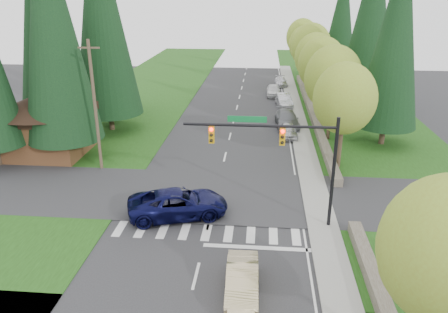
# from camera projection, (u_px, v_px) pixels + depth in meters

# --- Properties ---
(ground) EXTENTS (120.00, 120.00, 0.00)m
(ground) POSITION_uv_depth(u_px,v_px,m) (199.00, 264.00, 22.64)
(ground) COLOR #28282B
(ground) RESTS_ON ground
(grass_east) EXTENTS (14.00, 110.00, 0.06)m
(grass_east) POSITION_uv_depth(u_px,v_px,m) (370.00, 143.00, 40.13)
(grass_east) COLOR #1D4211
(grass_east) RESTS_ON ground
(grass_west) EXTENTS (14.00, 110.00, 0.06)m
(grass_west) POSITION_uv_depth(u_px,v_px,m) (96.00, 135.00, 42.30)
(grass_west) COLOR #1D4211
(grass_west) RESTS_ON ground
(cross_street) EXTENTS (120.00, 8.00, 0.10)m
(cross_street) POSITION_uv_depth(u_px,v_px,m) (215.00, 196.00, 30.08)
(cross_street) COLOR #28282B
(cross_street) RESTS_ON ground
(sidewalk_east) EXTENTS (1.80, 80.00, 0.13)m
(sidewalk_east) POSITION_uv_depth(u_px,v_px,m) (301.00, 134.00, 42.48)
(sidewalk_east) COLOR gray
(sidewalk_east) RESTS_ON ground
(curb_east) EXTENTS (0.20, 80.00, 0.13)m
(curb_east) POSITION_uv_depth(u_px,v_px,m) (292.00, 134.00, 42.55)
(curb_east) COLOR gray
(curb_east) RESTS_ON ground
(stone_wall_south) EXTENTS (0.70, 14.00, 0.70)m
(stone_wall_south) POSITION_uv_depth(u_px,v_px,m) (384.00, 308.00, 19.01)
(stone_wall_south) COLOR #4C4438
(stone_wall_south) RESTS_ON ground
(stone_wall_north) EXTENTS (0.70, 40.00, 0.70)m
(stone_wall_north) POSITION_uv_depth(u_px,v_px,m) (311.00, 111.00, 49.67)
(stone_wall_north) COLOR #4C4438
(stone_wall_north) RESTS_ON ground
(traffic_signal) EXTENTS (8.70, 0.37, 6.80)m
(traffic_signal) POSITION_uv_depth(u_px,v_px,m) (285.00, 147.00, 24.66)
(traffic_signal) COLOR black
(traffic_signal) RESTS_ON ground
(brown_building) EXTENTS (8.40, 8.40, 5.40)m
(brown_building) POSITION_uv_depth(u_px,v_px,m) (47.00, 118.00, 36.70)
(brown_building) COLOR #4C2D19
(brown_building) RESTS_ON ground
(utility_pole) EXTENTS (1.60, 0.24, 10.00)m
(utility_pole) POSITION_uv_depth(u_px,v_px,m) (95.00, 106.00, 32.73)
(utility_pole) COLOR #473828
(utility_pole) RESTS_ON ground
(decid_tree_0) EXTENTS (4.80, 4.80, 8.37)m
(decid_tree_0) POSITION_uv_depth(u_px,v_px,m) (345.00, 99.00, 32.86)
(decid_tree_0) COLOR #38281C
(decid_tree_0) RESTS_ON ground
(decid_tree_1) EXTENTS (5.20, 5.20, 8.80)m
(decid_tree_1) POSITION_uv_depth(u_px,v_px,m) (333.00, 78.00, 39.28)
(decid_tree_1) COLOR #38281C
(decid_tree_1) RESTS_ON ground
(decid_tree_2) EXTENTS (5.00, 5.00, 8.82)m
(decid_tree_2) POSITION_uv_depth(u_px,v_px,m) (322.00, 64.00, 45.76)
(decid_tree_2) COLOR #38281C
(decid_tree_2) RESTS_ON ground
(decid_tree_3) EXTENTS (5.00, 5.00, 8.55)m
(decid_tree_3) POSITION_uv_depth(u_px,v_px,m) (315.00, 57.00, 52.35)
(decid_tree_3) COLOR #38281C
(decid_tree_3) RESTS_ON ground
(decid_tree_4) EXTENTS (5.40, 5.40, 9.18)m
(decid_tree_4) POSITION_uv_depth(u_px,v_px,m) (311.00, 46.00, 58.70)
(decid_tree_4) COLOR #38281C
(decid_tree_4) RESTS_ON ground
(decid_tree_5) EXTENTS (4.80, 4.80, 8.30)m
(decid_tree_5) POSITION_uv_depth(u_px,v_px,m) (305.00, 44.00, 65.41)
(decid_tree_5) COLOR #38281C
(decid_tree_5) RESTS_ON ground
(decid_tree_6) EXTENTS (5.20, 5.20, 8.86)m
(decid_tree_6) POSITION_uv_depth(u_px,v_px,m) (302.00, 37.00, 71.78)
(decid_tree_6) COLOR #38281C
(decid_tree_6) RESTS_ON ground
(decid_tree_south) EXTENTS (4.60, 4.60, 7.92)m
(decid_tree_south) POSITION_uv_depth(u_px,v_px,m) (448.00, 251.00, 14.39)
(decid_tree_south) COLOR #38281C
(decid_tree_south) RESTS_ON ground
(conifer_w_a) EXTENTS (6.12, 6.12, 19.80)m
(conifer_w_a) POSITION_uv_depth(u_px,v_px,m) (52.00, 25.00, 32.85)
(conifer_w_a) COLOR #38281C
(conifer_w_a) RESTS_ON ground
(conifer_w_b) EXTENTS (5.44, 5.44, 17.80)m
(conifer_w_b) POSITION_uv_depth(u_px,v_px,m) (41.00, 33.00, 37.17)
(conifer_w_b) COLOR #38281C
(conifer_w_b) RESTS_ON ground
(conifer_w_c) EXTENTS (6.46, 6.46, 20.80)m
(conifer_w_c) POSITION_uv_depth(u_px,v_px,m) (101.00, 12.00, 40.01)
(conifer_w_c) COLOR #38281C
(conifer_w_c) RESTS_ON ground
(conifer_w_e) EXTENTS (5.78, 5.78, 18.80)m
(conifer_w_e) POSITION_uv_depth(u_px,v_px,m) (104.00, 19.00, 46.12)
(conifer_w_e) COLOR #38281C
(conifer_w_e) RESTS_ON ground
(conifer_e_a) EXTENTS (5.44, 5.44, 17.80)m
(conifer_e_a) POSITION_uv_depth(u_px,v_px,m) (396.00, 34.00, 36.52)
(conifer_e_a) COLOR #38281C
(conifer_e_a) RESTS_ON ground
(conifer_e_b) EXTENTS (6.12, 6.12, 19.80)m
(conifer_e_b) POSITION_uv_depth(u_px,v_px,m) (372.00, 13.00, 49.08)
(conifer_e_b) COLOR #38281C
(conifer_e_b) RESTS_ON ground
(conifer_e_c) EXTENTS (5.10, 5.10, 16.80)m
(conifer_e_c) POSITION_uv_depth(u_px,v_px,m) (342.00, 19.00, 62.72)
(conifer_e_c) COLOR #38281C
(conifer_e_c) RESTS_ON ground
(sedan_champagne) EXTENTS (1.62, 4.30, 1.40)m
(sedan_champagne) POSITION_uv_depth(u_px,v_px,m) (242.00, 281.00, 20.23)
(sedan_champagne) COLOR #CBB787
(sedan_champagne) RESTS_ON ground
(suv_navy) EXTENTS (6.72, 4.46, 1.72)m
(suv_navy) POSITION_uv_depth(u_px,v_px,m) (178.00, 203.00, 27.15)
(suv_navy) COLOR #0B0C38
(suv_navy) RESTS_ON ground
(parked_car_a) EXTENTS (1.82, 3.86, 1.28)m
(parked_car_a) POSITION_uv_depth(u_px,v_px,m) (288.00, 130.00, 41.82)
(parked_car_a) COLOR #B1B2B6
(parked_car_a) RESTS_ON ground
(parked_car_b) EXTENTS (2.56, 5.56, 1.57)m
(parked_car_b) POSITION_uv_depth(u_px,v_px,m) (287.00, 119.00, 44.82)
(parked_car_b) COLOR slate
(parked_car_b) RESTS_ON ground
(parked_car_c) EXTENTS (2.16, 4.78, 1.52)m
(parked_car_c) POSITION_uv_depth(u_px,v_px,m) (284.00, 100.00, 52.57)
(parked_car_c) COLOR #B1B1B6
(parked_car_c) RESTS_ON ground
(parked_car_d) EXTENTS (1.77, 4.39, 1.50)m
(parked_car_d) POSITION_uv_depth(u_px,v_px,m) (273.00, 90.00, 57.72)
(parked_car_d) COLOR silver
(parked_car_d) RESTS_ON ground
(parked_car_e) EXTENTS (1.93, 4.32, 1.23)m
(parked_car_e) POSITION_uv_depth(u_px,v_px,m) (281.00, 82.00, 63.62)
(parked_car_e) COLOR #BCBCC1
(parked_car_e) RESTS_ON ground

